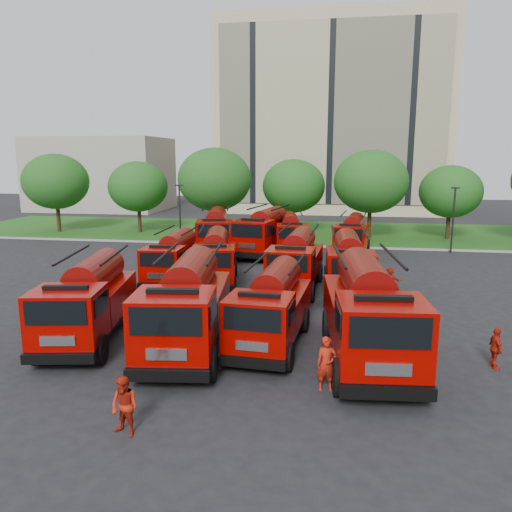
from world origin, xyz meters
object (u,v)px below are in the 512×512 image
(fire_truck_10, at_px, (290,234))
(fire_truck_8, at_px, (216,232))
(firefighter_3, at_px, (340,345))
(fire_truck_5, at_px, (215,258))
(fire_truck_11, at_px, (352,235))
(fire_truck_1, at_px, (187,305))
(fire_truck_4, at_px, (174,258))
(fire_truck_7, at_px, (348,264))
(firefighter_2, at_px, (494,368))
(firefighter_4, at_px, (185,294))
(fire_truck_9, at_px, (264,232))
(fire_truck_2, at_px, (272,307))
(fire_truck_3, at_px, (368,313))
(firefighter_5, at_px, (389,293))
(fire_truck_6, at_px, (296,261))
(fire_truck_0, at_px, (88,300))
(firefighter_1, at_px, (126,435))
(firefighter_0, at_px, (326,390))

(fire_truck_10, bearing_deg, fire_truck_8, -176.11)
(fire_truck_8, height_order, firefighter_3, fire_truck_8)
(fire_truck_5, distance_m, fire_truck_11, 13.08)
(fire_truck_8, bearing_deg, fire_truck_1, -90.33)
(fire_truck_4, relative_size, fire_truck_8, 0.83)
(fire_truck_7, height_order, firefighter_2, fire_truck_7)
(fire_truck_8, relative_size, firefighter_4, 4.23)
(fire_truck_9, xyz_separation_m, firefighter_4, (-2.64, -11.90, -1.74))
(fire_truck_4, distance_m, fire_truck_11, 14.81)
(fire_truck_2, distance_m, fire_truck_9, 18.68)
(fire_truck_3, xyz_separation_m, fire_truck_5, (-8.21, 10.23, -0.28))
(fire_truck_8, relative_size, firefighter_5, 5.31)
(fire_truck_10, bearing_deg, fire_truck_4, -128.16)
(fire_truck_6, height_order, firefighter_4, fire_truck_6)
(fire_truck_11, xyz_separation_m, firefighter_4, (-9.30, -12.80, -1.51))
(fire_truck_8, height_order, firefighter_2, fire_truck_8)
(fire_truck_7, bearing_deg, firefighter_2, -64.66)
(fire_truck_0, relative_size, firefighter_2, 4.95)
(fire_truck_2, xyz_separation_m, fire_truck_5, (-4.54, 9.15, 0.01))
(fire_truck_8, distance_m, firefighter_3, 20.41)
(fire_truck_0, bearing_deg, fire_truck_2, -5.70)
(fire_truck_0, height_order, fire_truck_9, fire_truck_9)
(firefighter_1, height_order, firefighter_5, firefighter_1)
(firefighter_0, height_order, firefighter_2, firefighter_0)
(firefighter_0, xyz_separation_m, firefighter_1, (-5.27, -3.54, 0.00))
(fire_truck_1, xyz_separation_m, firefighter_0, (5.41, -2.69, -1.77))
(fire_truck_9, xyz_separation_m, firefighter_1, (-0.03, -25.72, -1.74))
(firefighter_1, xyz_separation_m, firefighter_2, (11.14, 6.19, 0.00))
(fire_truck_2, bearing_deg, firefighter_0, -54.78)
(fire_truck_0, xyz_separation_m, firefighter_0, (9.72, -3.14, -1.63))
(fire_truck_0, distance_m, fire_truck_5, 10.19)
(fire_truck_11, distance_m, firefighter_4, 15.89)
(fire_truck_7, relative_size, firefighter_0, 3.94)
(fire_truck_3, xyz_separation_m, fire_truck_9, (-6.66, 19.51, -0.08))
(fire_truck_5, distance_m, firefighter_0, 14.67)
(fire_truck_8, xyz_separation_m, firefighter_1, (3.70, -25.56, -1.71))
(fire_truck_10, distance_m, fire_truck_11, 4.74)
(firefighter_4, bearing_deg, fire_truck_7, -128.01)
(fire_truck_10, bearing_deg, firefighter_1, -101.94)
(fire_truck_0, distance_m, firefighter_4, 7.55)
(fire_truck_1, relative_size, fire_truck_6, 1.11)
(fire_truck_5, distance_m, firefighter_2, 16.36)
(fire_truck_8, relative_size, firefighter_3, 4.95)
(firefighter_1, bearing_deg, fire_truck_3, 60.83)
(fire_truck_1, height_order, fire_truck_3, fire_truck_3)
(firefighter_0, bearing_deg, fire_truck_3, 51.65)
(fire_truck_7, distance_m, firefighter_5, 2.77)
(fire_truck_2, height_order, fire_truck_4, fire_truck_2)
(fire_truck_4, relative_size, firefighter_5, 4.42)
(fire_truck_7, bearing_deg, fire_truck_6, 172.30)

